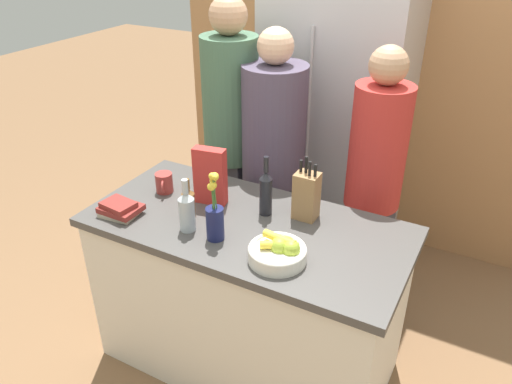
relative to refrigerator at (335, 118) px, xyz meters
name	(u,v)px	position (x,y,z in m)	size (l,w,h in m)	color
ground_plane	(248,358)	(0.04, -1.25, -0.97)	(14.00, 14.00, 0.00)	brown
kitchen_island	(247,296)	(0.04, -1.25, -0.53)	(1.51, 0.73, 0.88)	silver
back_wall_wood	(364,56)	(0.04, 0.36, 0.33)	(2.71, 0.12, 2.60)	#AD7A4C
refrigerator	(335,118)	(0.00, 0.00, 0.00)	(0.87, 0.63, 1.94)	#B7B7BC
fruit_bowl	(279,251)	(0.30, -1.43, -0.04)	(0.24, 0.24, 0.10)	silver
knife_block	(306,195)	(0.26, -1.07, 0.03)	(0.11, 0.09, 0.31)	olive
flower_vase	(215,216)	(-0.02, -1.42, 0.02)	(0.08, 0.08, 0.32)	#191E4C
cereal_box	(210,176)	(-0.21, -1.17, 0.06)	(0.16, 0.09, 0.29)	red
coffee_mug	(164,183)	(-0.48, -1.19, -0.04)	(0.09, 0.12, 0.10)	#99332D
book_stack	(120,209)	(-0.52, -1.47, -0.05)	(0.19, 0.15, 0.07)	#B7A88E
bottle_oil	(187,210)	(-0.17, -1.42, 0.01)	(0.07, 0.07, 0.25)	#B2BCC1
bottle_vinegar	(188,202)	(-0.23, -1.33, -0.01)	(0.06, 0.06, 0.20)	brown
bottle_wine	(266,192)	(0.08, -1.13, 0.03)	(0.06, 0.06, 0.30)	black
person_at_sink	(231,133)	(-0.42, -0.62, 0.04)	(0.32, 0.32, 1.78)	#383842
person_in_blue	(273,158)	(-0.13, -0.64, -0.05)	(0.36, 0.36, 1.65)	#383842
person_in_red_tee	(374,180)	(0.45, -0.62, -0.05)	(0.29, 0.29, 1.61)	#383842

